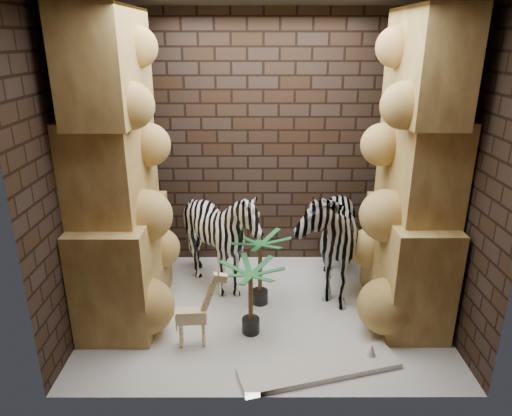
{
  "coord_description": "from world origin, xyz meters",
  "views": [
    {
      "loc": [
        -0.09,
        -4.19,
        2.68
      ],
      "look_at": [
        -0.08,
        0.15,
        1.08
      ],
      "focal_mm": 32.65,
      "sensor_mm": 36.0,
      "label": 1
    }
  ],
  "objects_px": {
    "zebra_right": "(327,224)",
    "zebra_left": "(221,243)",
    "palm_back": "(251,299)",
    "giraffe_toy": "(191,308)",
    "palm_front": "(260,270)",
    "surfboard": "(319,368)"
  },
  "relations": [
    {
      "from": "giraffe_toy",
      "to": "palm_front",
      "type": "relative_size",
      "value": 1.01
    },
    {
      "from": "palm_front",
      "to": "palm_back",
      "type": "xyz_separation_m",
      "value": [
        -0.09,
        -0.53,
        -0.03
      ]
    },
    {
      "from": "zebra_right",
      "to": "surfboard",
      "type": "distance_m",
      "value": 1.65
    },
    {
      "from": "giraffe_toy",
      "to": "surfboard",
      "type": "relative_size",
      "value": 0.57
    },
    {
      "from": "zebra_right",
      "to": "zebra_left",
      "type": "xyz_separation_m",
      "value": [
        -1.15,
        -0.09,
        -0.18
      ]
    },
    {
      "from": "giraffe_toy",
      "to": "surfboard",
      "type": "bearing_deg",
      "value": -21.51
    },
    {
      "from": "zebra_right",
      "to": "zebra_left",
      "type": "distance_m",
      "value": 1.17
    },
    {
      "from": "palm_front",
      "to": "surfboard",
      "type": "bearing_deg",
      "value": -65.25
    },
    {
      "from": "giraffe_toy",
      "to": "palm_front",
      "type": "distance_m",
      "value": 0.96
    },
    {
      "from": "zebra_left",
      "to": "surfboard",
      "type": "height_order",
      "value": "zebra_left"
    },
    {
      "from": "palm_back",
      "to": "surfboard",
      "type": "relative_size",
      "value": 0.52
    },
    {
      "from": "zebra_left",
      "to": "surfboard",
      "type": "xyz_separation_m",
      "value": [
        0.92,
        -1.36,
        -0.55
      ]
    },
    {
      "from": "zebra_left",
      "to": "giraffe_toy",
      "type": "xyz_separation_m",
      "value": [
        -0.21,
        -1.01,
        -0.18
      ]
    },
    {
      "from": "palm_front",
      "to": "giraffe_toy",
      "type": "bearing_deg",
      "value": -130.67
    },
    {
      "from": "zebra_left",
      "to": "palm_back",
      "type": "relative_size",
      "value": 1.75
    },
    {
      "from": "palm_front",
      "to": "palm_back",
      "type": "relative_size",
      "value": 1.09
    },
    {
      "from": "zebra_left",
      "to": "zebra_right",
      "type": "bearing_deg",
      "value": 10.64
    },
    {
      "from": "palm_back",
      "to": "zebra_right",
      "type": "bearing_deg",
      "value": 47.67
    },
    {
      "from": "palm_back",
      "to": "surfboard",
      "type": "height_order",
      "value": "palm_back"
    },
    {
      "from": "surfboard",
      "to": "palm_front",
      "type": "bearing_deg",
      "value": 99.2
    },
    {
      "from": "palm_back",
      "to": "surfboard",
      "type": "xyz_separation_m",
      "value": [
        0.59,
        -0.55,
        -0.34
      ]
    },
    {
      "from": "palm_front",
      "to": "surfboard",
      "type": "relative_size",
      "value": 0.56
    }
  ]
}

